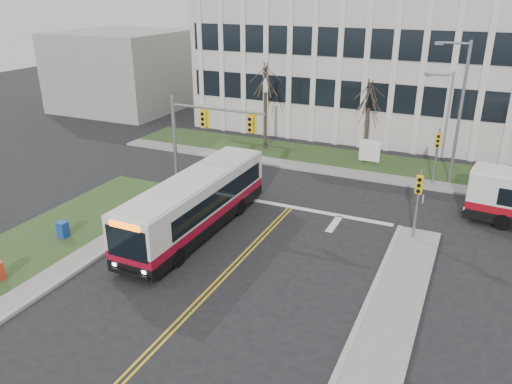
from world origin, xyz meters
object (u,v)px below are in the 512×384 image
object	(u,v)px
streetlight	(458,106)
newspaper_box_blue	(63,230)
directory_sign	(370,151)
bus_main	(196,205)

from	to	relation	value
streetlight	newspaper_box_blue	xyz separation A→B (m)	(-17.30, -16.72, -4.72)
streetlight	directory_sign	distance (m)	6.96
streetlight	directory_sign	xyz separation A→B (m)	(-5.53, 1.30, -4.02)
directory_sign	bus_main	size ratio (longest dim) A/B	0.18
bus_main	newspaper_box_blue	size ratio (longest dim) A/B	11.88
streetlight	bus_main	size ratio (longest dim) A/B	0.82
bus_main	streetlight	bearing A→B (deg)	49.09
bus_main	newspaper_box_blue	distance (m)	6.96
streetlight	bus_main	xyz separation A→B (m)	(-11.48, -13.04, -3.69)
bus_main	newspaper_box_blue	world-z (taller)	bus_main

